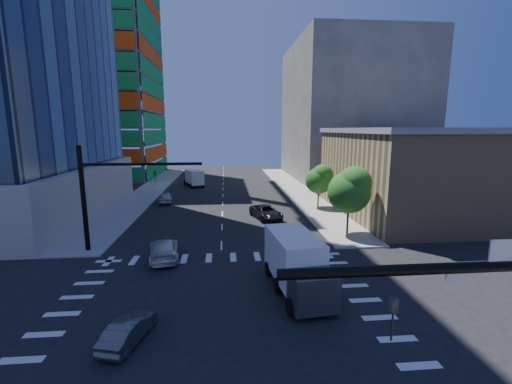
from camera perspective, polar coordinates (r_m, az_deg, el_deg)
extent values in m
plane|color=black|center=(20.77, -6.13, -19.84)|extent=(160.00, 160.00, 0.00)
cube|color=silver|center=(20.77, -6.13, -19.83)|extent=(20.00, 20.00, 0.01)
cube|color=#9A9792|center=(60.08, 6.49, 0.43)|extent=(5.00, 60.00, 0.15)
cube|color=#9A9792|center=(60.28, -17.49, 0.05)|extent=(5.00, 60.00, 0.15)
cube|color=#1A9244|center=(82.61, -16.81, 19.82)|extent=(0.12, 24.00, 49.00)
cube|color=#E3480D|center=(74.26, -29.08, 20.10)|extent=(24.00, 0.12, 49.00)
cube|color=#A1865D|center=(47.18, 26.25, 2.73)|extent=(20.00, 22.00, 10.00)
cube|color=slate|center=(46.86, 26.78, 9.16)|extent=(20.50, 22.50, 0.60)
cube|color=#5A5651|center=(77.69, 15.21, 12.71)|extent=(24.00, 30.00, 28.00)
cylinder|color=black|center=(9.28, 36.34, -9.91)|extent=(10.00, 0.24, 0.24)
imported|color=black|center=(8.36, 21.74, -18.98)|extent=(0.16, 0.20, 1.00)
cube|color=white|center=(9.18, 36.58, -7.85)|extent=(0.90, 0.04, 0.50)
cylinder|color=black|center=(32.31, -26.81, -1.04)|extent=(0.40, 0.40, 9.00)
cylinder|color=black|center=(30.39, -18.45, 4.43)|extent=(10.00, 0.24, 0.24)
imported|color=black|center=(30.31, -16.49, 2.42)|extent=(0.16, 0.20, 1.00)
cylinder|color=#382316|center=(35.34, 15.00, -4.95)|extent=(0.20, 0.20, 2.27)
sphere|color=#124413|center=(34.66, 15.24, -0.03)|extent=(4.16, 4.16, 4.16)
sphere|color=#3F7D29|center=(34.37, 16.12, 1.49)|extent=(3.25, 3.25, 3.25)
cylinder|color=#382316|center=(46.58, 10.31, -1.29)|extent=(0.20, 0.20, 1.92)
sphere|color=#124413|center=(46.13, 10.42, 1.89)|extent=(3.52, 3.52, 3.52)
sphere|color=#3F7D29|center=(45.84, 11.03, 2.85)|extent=(2.75, 2.75, 2.75)
imported|color=black|center=(40.52, 1.71, -3.37)|extent=(4.01, 6.10, 1.56)
imported|color=silver|center=(29.32, -15.11, -9.17)|extent=(3.08, 5.74, 1.58)
imported|color=#B9BDC2|center=(50.84, -14.78, -0.87)|extent=(2.22, 4.70, 1.55)
imported|color=#4B4C50|center=(19.36, -20.48, -20.80)|extent=(2.25, 3.97, 1.24)
cube|color=white|center=(22.44, 7.12, -11.43)|extent=(3.28, 5.85, 2.91)
cube|color=#38393F|center=(22.72, 7.08, -13.13)|extent=(2.78, 2.28, 2.13)
cube|color=silver|center=(64.58, -10.41, 2.59)|extent=(3.80, 5.27, 2.48)
cube|color=#38393F|center=(64.67, -10.39, 2.04)|extent=(2.66, 2.37, 1.82)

